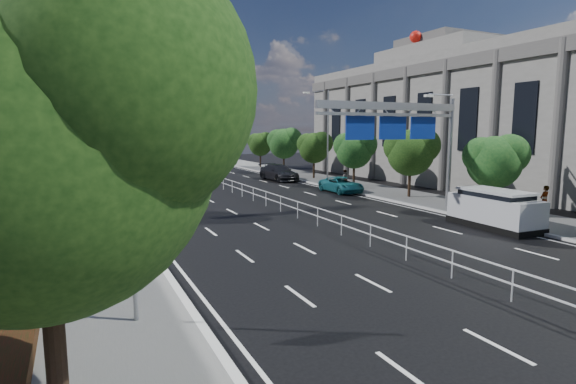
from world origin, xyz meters
TOP-DOWN VIEW (x-y plane):
  - ground at (0.00, 0.00)m, footprint 160.00×160.00m
  - sidewalk_near at (-11.50, 0.00)m, footprint 5.00×140.00m
  - kerb_near at (-9.00, 0.00)m, footprint 0.25×140.00m
  - median_fence at (0.00, 22.50)m, footprint 0.05×85.00m
  - hedge_near at (-13.30, 5.00)m, footprint 1.00×36.00m
  - toilet_sign at (-10.95, 0.00)m, footprint 1.62×0.18m
  - overhead_gantry at (6.74, 10.05)m, footprint 10.24×0.38m
  - streetlight_far at (10.50, 26.00)m, footprint 2.78×2.40m
  - civic_hall at (23.72, 22.00)m, footprint 14.40×36.00m
  - near_tree_big at (-12.13, -4.53)m, footprint 5.72×5.33m
  - near_tree_back at (-11.94, 17.97)m, footprint 4.84×4.51m
  - far_tree_c at (11.24, 6.98)m, footprint 3.52×3.28m
  - far_tree_d at (11.25, 14.48)m, footprint 3.85×3.59m
  - far_tree_e at (11.25, 21.98)m, footprint 3.63×3.38m
  - far_tree_f at (11.24, 29.48)m, footprint 3.52×3.28m
  - far_tree_g at (11.25, 36.98)m, footprint 3.96×3.69m
  - far_tree_h at (11.24, 44.48)m, footprint 3.41×3.18m
  - white_minivan at (-4.34, 30.86)m, footprint 1.76×3.98m
  - red_bus at (-6.05, 44.15)m, footprint 2.59×10.80m
  - near_car_silver at (-3.85, 26.51)m, footprint 1.90×4.02m
  - near_car_dark at (-7.54, 48.85)m, footprint 2.05×5.11m
  - silver_minivan at (8.30, 4.39)m, footprint 2.32×5.00m
  - parked_car_teal at (8.30, 19.52)m, footprint 2.18×4.65m
  - parked_car_dark at (7.34, 30.00)m, footprint 2.66×5.82m
  - pedestrian_a at (13.40, 5.13)m, footprint 0.67×0.46m
  - pedestrian_b at (9.63, 21.07)m, footprint 0.96×0.88m

SIDE VIEW (x-z plane):
  - ground at x=0.00m, z-range 0.00..0.00m
  - sidewalk_near at x=-11.50m, z-range 0.00..0.14m
  - kerb_near at x=-9.00m, z-range -0.01..0.15m
  - hedge_near at x=-13.30m, z-range 0.14..0.58m
  - median_fence at x=0.00m, z-range 0.01..1.04m
  - parked_car_teal at x=8.30m, z-range 0.00..1.29m
  - near_car_silver at x=-3.85m, z-range 0.00..1.33m
  - parked_car_dark at x=7.34m, z-range 0.00..1.65m
  - near_car_dark at x=-7.54m, z-range 0.00..1.65m
  - white_minivan at x=-4.34m, z-range -0.02..1.70m
  - pedestrian_b at x=9.63m, z-range 0.14..1.73m
  - silver_minivan at x=8.30m, z-range -0.02..2.02m
  - pedestrian_a at x=13.40m, z-range 0.14..1.92m
  - red_bus at x=-6.05m, z-range 0.07..3.29m
  - toilet_sign at x=-10.95m, z-range 0.77..5.11m
  - far_tree_h at x=11.24m, z-range 0.97..5.88m
  - far_tree_c at x=11.24m, z-range 0.95..5.90m
  - far_tree_f at x=11.24m, z-range 0.98..6.00m
  - far_tree_e at x=11.25m, z-range 0.99..6.12m
  - far_tree_d at x=11.25m, z-range 1.02..6.36m
  - far_tree_g at x=11.25m, z-range 1.03..6.48m
  - near_tree_back at x=-11.94m, z-range 1.27..7.96m
  - streetlight_far at x=10.50m, z-range 0.71..9.71m
  - near_tree_big at x=-12.13m, z-range 1.42..9.13m
  - overhead_gantry at x=6.74m, z-range 1.88..9.33m
  - civic_hall at x=23.72m, z-range -0.91..13.44m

